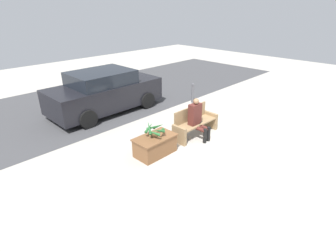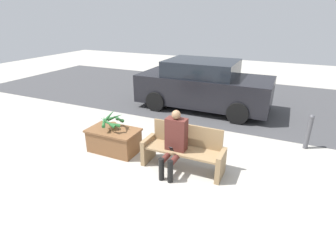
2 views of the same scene
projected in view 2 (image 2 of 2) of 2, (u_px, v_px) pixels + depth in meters
The scene contains 8 objects.
ground_plane at pixel (168, 183), 4.80m from camera, with size 30.00×30.00×0.00m, color #ADA89E.
road_surface at pixel (233, 99), 9.63m from camera, with size 20.00×6.00×0.01m, color #424244.
bench at pixel (184, 149), 5.15m from camera, with size 1.62×0.51×0.87m.
person_seated at pixel (174, 140), 4.94m from camera, with size 0.40×0.64×1.24m.
planter_box at pixel (114, 140), 5.83m from camera, with size 1.13×0.67×0.53m.
potted_plant at pixel (112, 121), 5.66m from camera, with size 0.57×0.58×0.43m.
parked_car at pixel (203, 85), 8.39m from camera, with size 4.16×1.98×1.55m.
bollard_post at pixel (309, 131), 5.89m from camera, with size 0.11×0.11×0.82m.
Camera 2 is at (1.67, -3.64, 2.84)m, focal length 28.00 mm.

